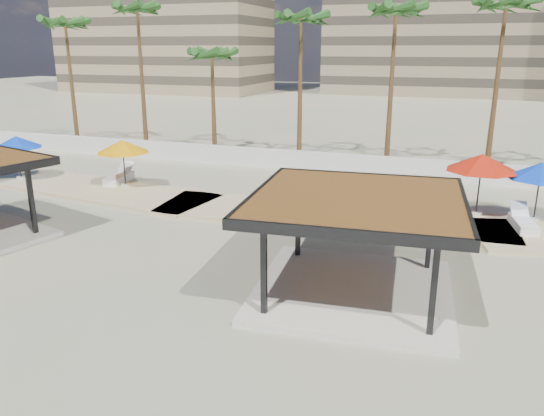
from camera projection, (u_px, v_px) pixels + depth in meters
The scene contains 18 objects.
ground at pixel (223, 270), 18.46m from camera, with size 200.00×200.00×0.00m, color tan.
promenade at pixel (331, 212), 24.70m from camera, with size 44.45×7.97×0.24m.
boundary_wall at pixel (332, 163), 32.69m from camera, with size 56.00×0.30×1.20m, color silver.
building_mid at pixel (452, 2), 83.25m from camera, with size 38.00×16.00×30.40m.
pavilion_central at pixel (355, 236), 16.17m from camera, with size 6.80×6.80×3.19m.
umbrella_b at pixel (123, 147), 28.24m from camera, with size 3.39×3.39×2.53m.
umbrella_c at pixel (482, 163), 23.31m from camera, with size 4.05×4.05×2.77m.
umbrella_d at pixel (541, 171), 22.60m from camera, with size 3.19×3.19×2.56m.
umbrella_f at pixel (16, 142), 29.91m from camera, with size 3.40×3.40×2.45m.
lounger_a at pixel (120, 178), 29.79m from camera, with size 1.10×2.51×0.92m.
lounger_b at pixel (351, 208), 24.24m from camera, with size 0.65×1.97×0.75m.
lounger_c at pixel (523, 223), 22.16m from camera, with size 1.10×2.37×0.86m.
palm_a at pixel (66, 29), 39.17m from camera, with size 3.00×3.00×9.94m.
palm_b at pixel (137, 15), 37.35m from camera, with size 3.00×3.00×10.84m.
palm_c at pixel (212, 58), 35.71m from camera, with size 3.00×3.00×7.79m.
palm_d at pixel (301, 24), 33.88m from camera, with size 3.00×3.00×10.03m.
palm_e at pixel (396, 18), 31.41m from camera, with size 3.00×3.00×10.34m.
palm_f at pixel (505, 12), 29.59m from camera, with size 3.00×3.00×10.57m.
Camera 1 is at (7.34, -15.46, 7.45)m, focal length 35.00 mm.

